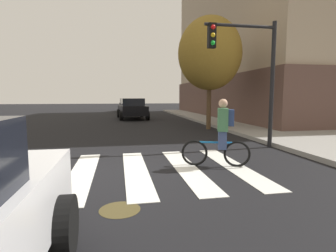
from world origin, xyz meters
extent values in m
plane|color=black|center=(0.00, 0.00, 0.00)|extent=(120.00, 120.00, 0.00)
cube|color=silver|center=(-1.81, 0.00, 0.01)|extent=(0.55, 3.89, 0.01)
cube|color=silver|center=(-0.59, 0.00, 0.01)|extent=(0.55, 3.89, 0.01)
cube|color=silver|center=(0.63, 0.00, 0.01)|extent=(0.55, 3.89, 0.01)
cube|color=silver|center=(1.85, 0.00, 0.01)|extent=(0.55, 3.89, 0.01)
cube|color=silver|center=(3.07, 0.00, 0.01)|extent=(0.55, 3.89, 0.01)
cylinder|color=#473D1E|center=(0.24, -2.11, 0.00)|extent=(0.64, 0.64, 0.01)
cylinder|color=black|center=(-0.37, -3.21, 0.34)|extent=(0.24, 0.68, 0.68)
cube|color=black|center=(1.32, 14.93, 0.69)|extent=(2.15, 4.73, 0.70)
cube|color=black|center=(1.33, 14.78, 1.32)|extent=(1.80, 2.31, 0.55)
cylinder|color=black|center=(0.26, 16.35, 0.34)|extent=(0.28, 0.70, 0.68)
cylinder|color=black|center=(2.19, 16.47, 0.34)|extent=(0.28, 0.70, 0.68)
cylinder|color=black|center=(0.45, 13.39, 0.34)|extent=(0.28, 0.70, 0.68)
cylinder|color=black|center=(2.38, 13.52, 0.34)|extent=(0.28, 0.70, 0.68)
cube|color=black|center=(1.25, 24.92, 0.66)|extent=(1.79, 4.40, 0.67)
cube|color=black|center=(1.25, 24.78, 1.26)|extent=(1.59, 2.11, 0.53)
cylinder|color=black|center=(0.32, 26.32, 0.33)|extent=(0.23, 0.65, 0.65)
cylinder|color=black|center=(2.16, 26.33, 0.33)|extent=(0.23, 0.65, 0.65)
cylinder|color=black|center=(0.33, 23.51, 0.33)|extent=(0.23, 0.65, 0.65)
cylinder|color=black|center=(2.17, 23.52, 0.33)|extent=(0.23, 0.65, 0.65)
torus|color=black|center=(3.12, -0.10, 0.33)|extent=(0.65, 0.26, 0.66)
torus|color=black|center=(2.12, 0.23, 0.33)|extent=(0.65, 0.26, 0.66)
cylinder|color=#1972BF|center=(2.62, 0.06, 0.61)|extent=(0.86, 0.33, 0.05)
cylinder|color=#1972BF|center=(2.77, 0.01, 0.68)|extent=(0.04, 0.04, 0.45)
cube|color=#384772|center=(2.77, 0.01, 0.73)|extent=(0.28, 0.33, 0.56)
cube|color=#3F724C|center=(2.77, 0.01, 1.18)|extent=(0.34, 0.42, 0.56)
sphere|color=tan|center=(2.77, 0.01, 1.58)|extent=(0.22, 0.22, 0.22)
cube|color=navy|center=(2.94, -0.04, 1.23)|extent=(0.24, 0.32, 0.40)
cylinder|color=black|center=(5.35, 2.08, 2.10)|extent=(0.14, 0.14, 4.20)
cylinder|color=black|center=(4.15, 2.08, 4.00)|extent=(2.40, 0.10, 0.10)
cube|color=black|center=(3.19, 2.08, 3.65)|extent=(0.24, 0.20, 0.76)
sphere|color=red|center=(3.19, 1.97, 3.89)|extent=(0.14, 0.14, 0.14)
sphere|color=gold|center=(3.19, 1.97, 3.65)|extent=(0.14, 0.14, 0.14)
sphere|color=green|center=(3.19, 1.97, 3.41)|extent=(0.14, 0.14, 0.14)
cylinder|color=gold|center=(6.32, 8.29, 0.47)|extent=(0.22, 0.22, 0.65)
sphere|color=gold|center=(6.32, 8.29, 0.84)|extent=(0.18, 0.18, 0.18)
cylinder|color=gold|center=(6.48, 8.29, 0.51)|extent=(0.12, 0.09, 0.09)
cylinder|color=#4C3823|center=(4.99, 7.37, 1.33)|extent=(0.24, 0.24, 2.66)
ellipsoid|color=olive|center=(4.99, 7.37, 3.98)|extent=(3.30, 3.30, 3.80)
cube|color=brown|center=(16.51, 15.15, 1.60)|extent=(17.82, 20.76, 3.20)
cube|color=tan|center=(16.51, 15.15, 9.29)|extent=(17.47, 20.35, 12.18)
camera|label=1|loc=(0.25, -6.11, 1.75)|focal=28.30mm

